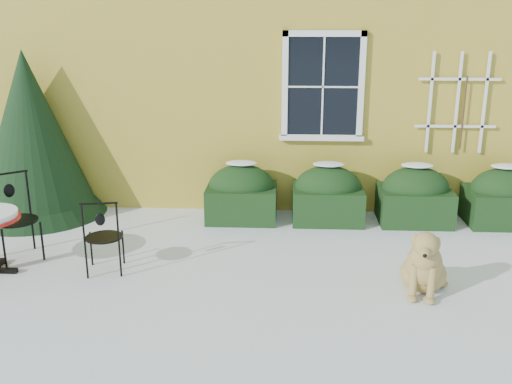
# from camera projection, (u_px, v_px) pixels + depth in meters

# --- Properties ---
(ground) EXTENTS (80.00, 80.00, 0.00)m
(ground) POSITION_uv_depth(u_px,v_px,m) (251.00, 296.00, 6.31)
(ground) COLOR white
(ground) RESTS_ON ground
(house) EXTENTS (12.40, 8.40, 6.40)m
(house) POSITION_uv_depth(u_px,v_px,m) (271.00, 7.00, 12.08)
(house) COLOR gold
(house) RESTS_ON ground
(hedge_row) EXTENTS (4.95, 0.80, 0.91)m
(hedge_row) POSITION_uv_depth(u_px,v_px,m) (371.00, 196.00, 8.55)
(hedge_row) COLOR black
(hedge_row) RESTS_ON ground
(evergreen_shrub) EXTENTS (2.09, 2.09, 2.53)m
(evergreen_shrub) POSITION_uv_depth(u_px,v_px,m) (33.00, 150.00, 8.73)
(evergreen_shrub) COLOR black
(evergreen_shrub) RESTS_ON ground
(patio_chair_near) EXTENTS (0.49, 0.48, 0.93)m
(patio_chair_near) POSITION_uv_depth(u_px,v_px,m) (103.00, 236.00, 6.78)
(patio_chair_near) COLOR black
(patio_chair_near) RESTS_ON ground
(patio_chair_far) EXTENTS (0.67, 0.67, 1.09)m
(patio_chair_far) POSITION_uv_depth(u_px,v_px,m) (15.00, 217.00, 7.20)
(patio_chair_far) COLOR black
(patio_chair_far) RESTS_ON ground
(dog) EXTENTS (0.63, 0.86, 0.81)m
(dog) POSITION_uv_depth(u_px,v_px,m) (424.00, 266.00, 6.28)
(dog) COLOR tan
(dog) RESTS_ON ground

